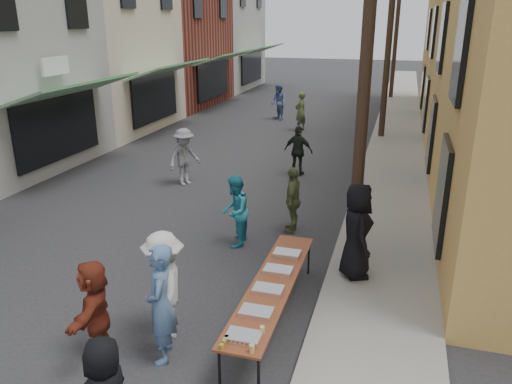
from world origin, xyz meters
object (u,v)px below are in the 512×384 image
Objects in this scene: utility_pole_near at (367,48)px; guest_front_c at (235,211)px; utility_pole_mid at (390,32)px; server at (357,231)px; serving_table at (273,285)px; utility_pole_far at (397,27)px; catering_tray_sausage at (243,337)px.

utility_pole_near is 4.56m from guest_front_c.
utility_pole_mid is 4.60× the size of server.
server is (2.84, -0.89, 0.23)m from guest_front_c.
serving_table is at bearing -109.04° from utility_pole_near.
utility_pole_far is at bearing 167.51° from guest_front_c.
utility_pole_far reaches higher than catering_tray_sausage.
utility_pole_near is at bearing -13.60° from server.
utility_pole_far reaches higher than serving_table.
utility_pole_mid and utility_pole_far have the same top height.
utility_pole_mid is 15.64m from serving_table.
serving_table is 2.29m from server.
guest_front_c is 2.99m from server.
utility_pole_far is 25.47m from server.
catering_tray_sausage is 0.26× the size of server.
utility_pole_far is at bearing 87.85° from catering_tray_sausage.
utility_pole_far is 5.31× the size of guest_front_c.
catering_tray_sausage is (-0.00, -1.65, 0.08)m from serving_table.
serving_table is at bearing 90.00° from catering_tray_sausage.
utility_pole_far is 4.60× the size of server.
utility_pole_near is 1.00× the size of utility_pole_far.
utility_pole_near reaches higher than guest_front_c.
utility_pole_mid is 5.31× the size of guest_front_c.
catering_tray_sausage is 4.72m from guest_front_c.
catering_tray_sausage is at bearing -92.15° from utility_pole_far.
utility_pole_far is 24.77m from guest_front_c.
utility_pole_far is 27.42m from serving_table.
utility_pole_near is 24.00m from utility_pole_far.
catering_tray_sausage is (-1.08, -16.78, -3.71)m from utility_pole_mid.
utility_pole_near is 5.31× the size of guest_front_c.
utility_pole_near is at bearing -90.00° from utility_pole_mid.
utility_pole_near is 3.64m from server.
utility_pole_near is 1.00× the size of utility_pole_mid.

